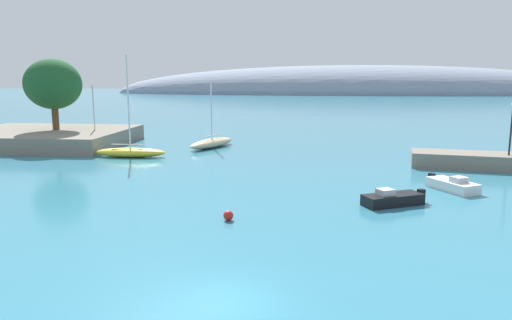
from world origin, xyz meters
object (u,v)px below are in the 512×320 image
tree_clump_shore (53,84)px  sailboat_sand_mid_mooring (212,143)px  sailboat_grey_outer_mooring (96,140)px  mooring_buoy_red (228,216)px  harbor_lamp_post (512,123)px  motorboat_black_foreground (393,199)px  sailboat_yellow_near_shore (131,152)px  motorboat_white_alongside_breakwater (452,185)px

tree_clump_shore → sailboat_sand_mid_mooring: size_ratio=1.06×
tree_clump_shore → sailboat_grey_outer_mooring: tree_clump_shore is taller
sailboat_sand_mid_mooring → mooring_buoy_red: size_ratio=13.71×
mooring_buoy_red → harbor_lamp_post: harbor_lamp_post is taller
harbor_lamp_post → motorboat_black_foreground: bearing=-133.5°
tree_clump_shore → motorboat_black_foreground: size_ratio=1.94×
sailboat_yellow_near_shore → harbor_lamp_post: size_ratio=2.23×
sailboat_yellow_near_shore → mooring_buoy_red: 24.90m
sailboat_sand_mid_mooring → motorboat_white_alongside_breakwater: (21.87, -19.26, -0.16)m
motorboat_white_alongside_breakwater → sailboat_yellow_near_shore: bearing=-140.2°
mooring_buoy_red → sailboat_sand_mid_mooring: bearing=103.2°
motorboat_white_alongside_breakwater → harbor_lamp_post: 11.56m
sailboat_grey_outer_mooring → mooring_buoy_red: (21.31, -29.08, -0.23)m
sailboat_sand_mid_mooring → mooring_buoy_red: sailboat_sand_mid_mooring is taller
motorboat_black_foreground → sailboat_yellow_near_shore: bearing=-60.7°
motorboat_white_alongside_breakwater → harbor_lamp_post: bearing=110.8°
sailboat_yellow_near_shore → motorboat_black_foreground: (23.86, -16.31, -0.16)m
sailboat_sand_mid_mooring → mooring_buoy_red: bearing=37.5°
tree_clump_shore → harbor_lamp_post: size_ratio=1.83×
sailboat_grey_outer_mooring → motorboat_white_alongside_breakwater: (36.55, -19.98, -0.12)m
sailboat_yellow_near_shore → mooring_buoy_red: (13.72, -20.78, -0.28)m
sailboat_yellow_near_shore → sailboat_sand_mid_mooring: 10.37m
motorboat_black_foreground → motorboat_white_alongside_breakwater: motorboat_white_alongside_breakwater is taller
tree_clump_shore → harbor_lamp_post: (48.61, -11.67, -3.10)m
motorboat_black_foreground → harbor_lamp_post: size_ratio=0.94×
sailboat_sand_mid_mooring → harbor_lamp_post: bearing=93.6°
motorboat_white_alongside_breakwater → motorboat_black_foreground: bearing=-76.0°
mooring_buoy_red → sailboat_grey_outer_mooring: bearing=126.2°
motorboat_black_foreground → mooring_buoy_red: motorboat_black_foreground is taller
mooring_buoy_red → sailboat_yellow_near_shore: bearing=123.4°
sailboat_sand_mid_mooring → motorboat_white_alongside_breakwater: bearing=73.0°
sailboat_grey_outer_mooring → mooring_buoy_red: sailboat_grey_outer_mooring is taller
sailboat_grey_outer_mooring → mooring_buoy_red: bearing=68.4°
sailboat_sand_mid_mooring → sailboat_grey_outer_mooring: bearing=-68.5°
sailboat_sand_mid_mooring → motorboat_white_alongside_breakwater: sailboat_sand_mid_mooring is taller
sailboat_yellow_near_shore → motorboat_black_foreground: bearing=-35.9°
sailboat_grey_outer_mooring → motorboat_black_foreground: sailboat_grey_outer_mooring is taller
sailboat_yellow_near_shore → motorboat_white_alongside_breakwater: 31.22m
tree_clump_shore → motorboat_white_alongside_breakwater: 46.53m
motorboat_white_alongside_breakwater → harbor_lamp_post: (7.14, 8.24, 3.84)m
sailboat_yellow_near_shore → motorboat_white_alongside_breakwater: sailboat_yellow_near_shore is taller
motorboat_white_alongside_breakwater → sailboat_sand_mid_mooring: bearing=-159.6°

